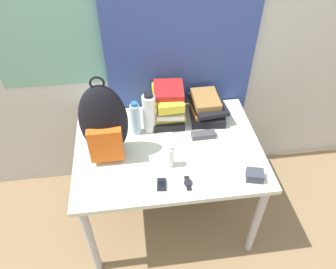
# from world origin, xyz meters

# --- Properties ---
(ground_plane) EXTENTS (12.00, 12.00, 0.00)m
(ground_plane) POSITION_xyz_m (0.00, 0.00, 0.00)
(ground_plane) COLOR #8C704C
(wall_back) EXTENTS (6.00, 0.06, 2.50)m
(wall_back) POSITION_xyz_m (-0.00, 0.91, 1.25)
(wall_back) COLOR beige
(wall_back) RESTS_ON ground_plane
(curtain_blue) EXTENTS (0.96, 0.04, 2.50)m
(curtain_blue) POSITION_xyz_m (0.14, 0.86, 1.25)
(curtain_blue) COLOR #384C93
(curtain_blue) RESTS_ON ground_plane
(desk) EXTENTS (1.13, 0.83, 0.70)m
(desk) POSITION_xyz_m (0.00, 0.41, 0.62)
(desk) COLOR silver
(desk) RESTS_ON ground_plane
(backpack) EXTENTS (0.27, 0.18, 0.53)m
(backpack) POSITION_xyz_m (-0.36, 0.40, 0.93)
(backpack) COLOR black
(backpack) RESTS_ON desk
(book_stack_left) EXTENTS (0.22, 0.29, 0.24)m
(book_stack_left) POSITION_xyz_m (0.03, 0.68, 0.82)
(book_stack_left) COLOR black
(book_stack_left) RESTS_ON desk
(book_stack_center) EXTENTS (0.24, 0.29, 0.15)m
(book_stack_center) POSITION_xyz_m (0.29, 0.67, 0.77)
(book_stack_center) COLOR black
(book_stack_center) RESTS_ON desk
(water_bottle) EXTENTS (0.06, 0.06, 0.24)m
(water_bottle) POSITION_xyz_m (-0.18, 0.57, 0.82)
(water_bottle) COLOR silver
(water_bottle) RESTS_ON desk
(sports_bottle) EXTENTS (0.08, 0.08, 0.28)m
(sports_bottle) POSITION_xyz_m (-0.09, 0.59, 0.84)
(sports_bottle) COLOR white
(sports_bottle) RESTS_ON desk
(sunscreen_bottle) EXTENTS (0.05, 0.05, 0.16)m
(sunscreen_bottle) POSITION_xyz_m (-0.01, 0.26, 0.78)
(sunscreen_bottle) COLOR white
(sunscreen_bottle) RESTS_ON desk
(cell_phone) EXTENTS (0.06, 0.09, 0.02)m
(cell_phone) POSITION_xyz_m (-0.07, 0.12, 0.71)
(cell_phone) COLOR black
(cell_phone) RESTS_ON desk
(sunglasses_case) EXTENTS (0.15, 0.06, 0.04)m
(sunglasses_case) POSITION_xyz_m (0.23, 0.47, 0.72)
(sunglasses_case) COLOR #47474C
(sunglasses_case) RESTS_ON desk
(camera_pouch) EXTENTS (0.11, 0.09, 0.06)m
(camera_pouch) POSITION_xyz_m (0.44, 0.10, 0.73)
(camera_pouch) COLOR #383D47
(camera_pouch) RESTS_ON desk
(wristwatch) EXTENTS (0.05, 0.10, 0.01)m
(wristwatch) POSITION_xyz_m (0.07, 0.12, 0.71)
(wristwatch) COLOR black
(wristwatch) RESTS_ON desk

